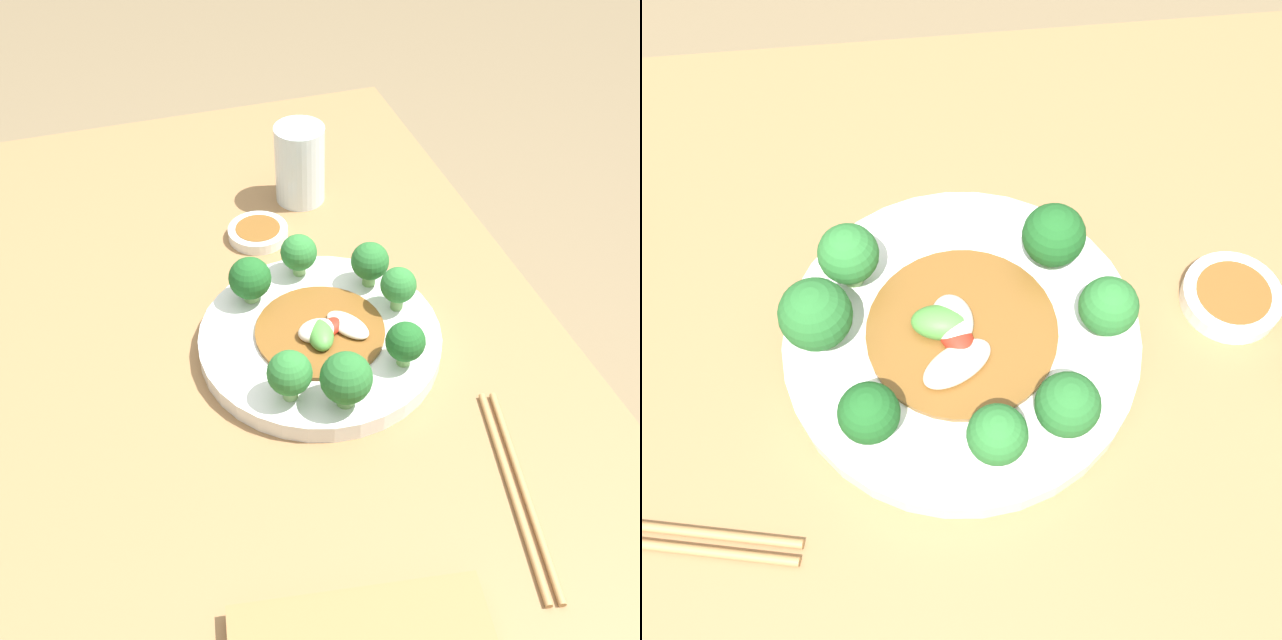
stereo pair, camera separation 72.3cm
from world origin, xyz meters
TOP-DOWN VIEW (x-y plane):
  - ground_plane at (0.00, 0.00)m, footprint 8.00×8.00m
  - table at (0.00, 0.00)m, footprint 1.20×0.66m
  - plate at (-0.01, 0.04)m, footprint 0.28×0.28m
  - broccoli_southeast at (0.07, -0.02)m, footprint 0.05×0.05m
  - broccoli_northeast at (0.07, 0.11)m, footprint 0.04×0.04m
  - broccoli_east at (0.10, 0.03)m, footprint 0.05×0.05m
  - broccoli_west at (-0.12, 0.05)m, footprint 0.05×0.05m
  - broccoli_north at (-0.02, 0.14)m, footprint 0.04×0.04m
  - broccoli_southwest at (-0.09, -0.02)m, footprint 0.05×0.05m
  - broccoli_northwest at (-0.07, 0.12)m, footprint 0.05×0.05m
  - stirfry_center at (-0.00, 0.04)m, footprint 0.15×0.15m
  - sauce_dish at (-0.23, 0.02)m, footprint 0.08×0.08m

SIDE VIEW (x-z plane):
  - ground_plane at x=0.00m, z-range 0.00..0.00m
  - table at x=0.00m, z-range 0.00..0.76m
  - sauce_dish at x=-0.23m, z-range 0.76..0.77m
  - plate at x=-0.01m, z-range 0.76..0.78m
  - stirfry_center at x=0.00m, z-range 0.77..0.80m
  - broccoli_west at x=-0.12m, z-range 0.78..0.84m
  - broccoli_northeast at x=0.07m, z-range 0.78..0.84m
  - broccoli_southwest at x=-0.09m, z-range 0.78..0.84m
  - broccoli_north at x=-0.02m, z-range 0.78..0.84m
  - broccoli_northwest at x=-0.07m, z-range 0.78..0.84m
  - broccoli_southeast at x=0.07m, z-range 0.78..0.84m
  - broccoli_east at x=0.10m, z-range 0.78..0.85m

